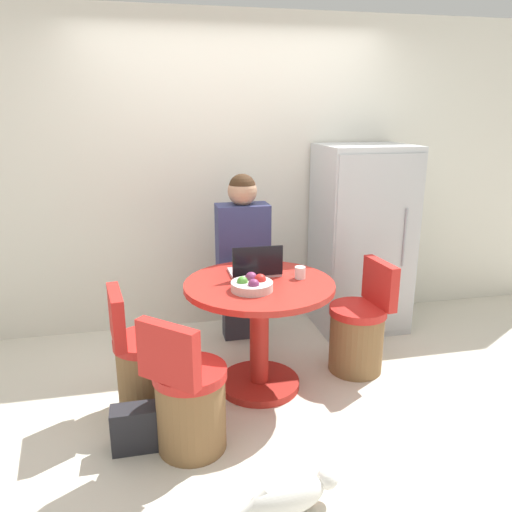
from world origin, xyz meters
TOP-DOWN VIEW (x-y plane):
  - ground_plane at (0.00, 0.00)m, footprint 12.00×12.00m
  - wall_back at (0.00, 1.39)m, footprint 7.00×0.06m
  - refrigerator at (1.03, 1.02)m, footprint 0.74×0.64m
  - dining_table at (-0.05, 0.19)m, footprint 0.99×0.99m
  - chair_left_side at (-0.80, 0.09)m, footprint 0.43×0.41m
  - chair_right_side at (0.71, 0.27)m, footprint 0.42×0.41m
  - chair_near_left_corner at (-0.57, -0.36)m, footprint 0.48×0.48m
  - person_seated at (-0.02, 0.91)m, footprint 0.40×0.37m
  - laptop at (-0.04, 0.35)m, footprint 0.34×0.23m
  - fruit_bowl at (-0.12, 0.06)m, footprint 0.26×0.26m
  - coffee_cup at (0.24, 0.21)m, footprint 0.07×0.07m
  - cat at (-0.15, -0.94)m, footprint 0.53×0.22m
  - handbag at (-0.85, -0.30)m, footprint 0.30×0.14m

SIDE VIEW (x-z plane):
  - ground_plane at x=0.00m, z-range 0.00..0.00m
  - cat at x=-0.15m, z-range 0.00..0.19m
  - handbag at x=-0.85m, z-range 0.00..0.26m
  - chair_left_side at x=-0.80m, z-range -0.12..0.70m
  - chair_right_side at x=0.71m, z-range -0.12..0.70m
  - chair_near_left_corner at x=-0.57m, z-range -0.12..0.70m
  - dining_table at x=-0.05m, z-range 0.13..0.89m
  - person_seated at x=-0.02m, z-range 0.08..1.47m
  - refrigerator at x=1.03m, z-range 0.00..1.57m
  - fruit_bowl at x=-0.12m, z-range 0.75..0.85m
  - coffee_cup at x=0.24m, z-range 0.76..0.84m
  - laptop at x=-0.04m, z-range 0.70..0.92m
  - wall_back at x=0.00m, z-range 0.00..2.60m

